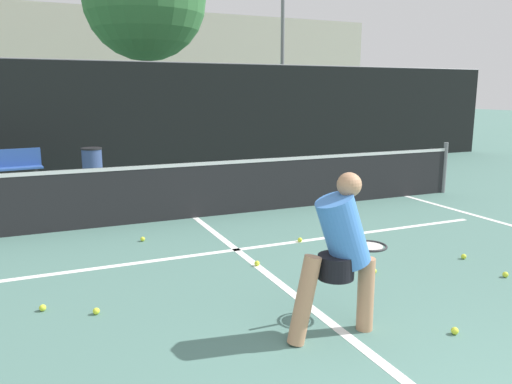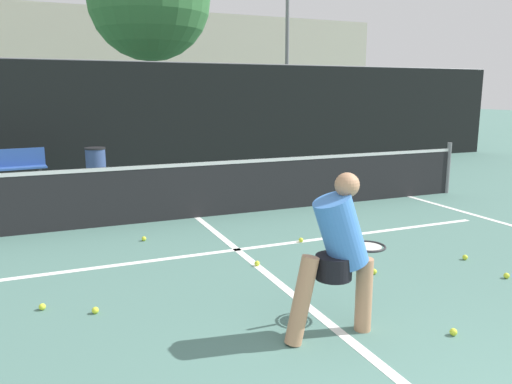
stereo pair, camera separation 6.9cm
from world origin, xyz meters
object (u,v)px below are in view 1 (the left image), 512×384
at_px(player_practicing, 341,250).
at_px(courtside_bench, 8,168).
at_px(trash_bin, 92,166).
at_px(parked_car, 156,136).

distance_m(player_practicing, courtside_bench, 9.30).
distance_m(player_practicing, trash_bin, 8.66).
distance_m(player_practicing, parked_car, 14.33).
height_order(player_practicing, parked_car, player_practicing).
distance_m(trash_bin, parked_car, 6.31).
height_order(trash_bin, parked_car, parked_car).
bearing_deg(trash_bin, player_practicing, -82.08).
relative_size(player_practicing, parked_car, 0.35).
bearing_deg(courtside_bench, player_practicing, -77.96).
distance_m(courtside_bench, parked_car, 7.08).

